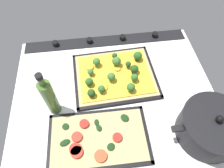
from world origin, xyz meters
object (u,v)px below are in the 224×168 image
Objects in this scene: baking_tray_back at (99,139)px; veggie_pizza_back at (97,139)px; baking_tray_front at (115,76)px; broccoli_pizza at (115,74)px; oil_bottle at (50,97)px; cooking_pot at (211,127)px.

veggie_pizza_back reaches higher than baking_tray_back.
baking_tray_back is at bearing -163.86° from veggie_pizza_back.
baking_tray_front is 1.01× the size of baking_tray_back.
broccoli_pizza is 28.96cm from oil_bottle.
cooking_pot is at bearing 134.56° from baking_tray_front.
oil_bottle is (15.59, -13.98, 8.88)cm from baking_tray_back.
oil_bottle reaches higher than cooking_pot.
veggie_pizza_back is at bearing -3.67° from cooking_pot.
oil_bottle is (15.05, -14.14, 8.15)cm from veggie_pizza_back.
broccoli_pizza is 0.94× the size of baking_tray_back.
veggie_pizza_back is 1.50× the size of oil_bottle.
baking_tray_back is (9.44, 26.61, -1.65)cm from broccoli_pizza.
broccoli_pizza is (0.01, 0.10, 1.66)cm from baking_tray_front.
broccoli_pizza is at bearing -153.24° from oil_bottle.
baking_tray_front and baking_tray_back have the same top height.
baking_tray_back is 38.81cm from cooking_pot.
oil_bottle is (25.05, 12.72, 8.89)cm from baking_tray_front.
cooking_pot reaches higher than broccoli_pizza.
broccoli_pizza is at bearing -45.33° from cooking_pot.
broccoli_pizza reaches higher than baking_tray_back.
cooking_pot is (-38.92, 2.50, 4.41)cm from veggie_pizza_back.
broccoli_pizza is 28.58cm from veggie_pizza_back.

